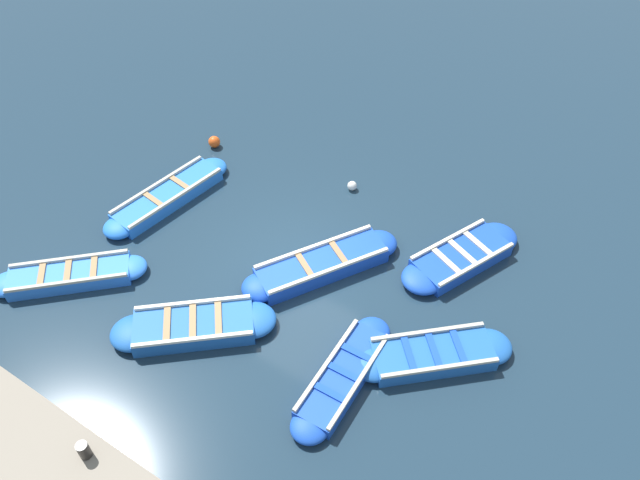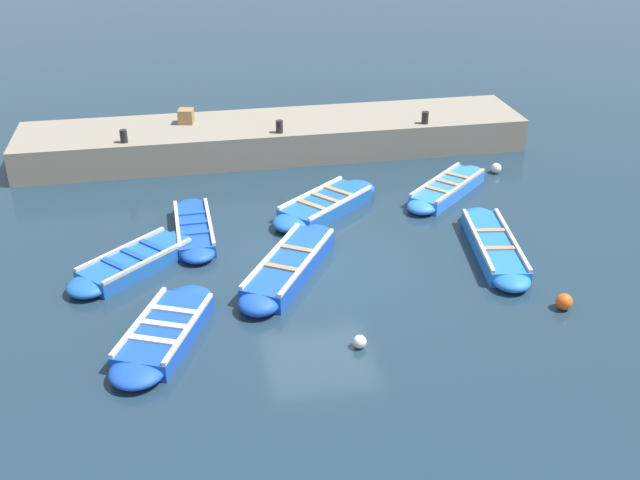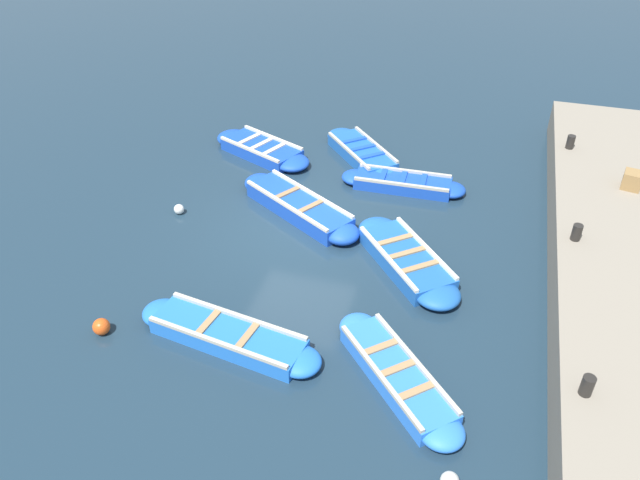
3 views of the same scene
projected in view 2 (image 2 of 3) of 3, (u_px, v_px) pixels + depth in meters
name	position (u px, v px, depth m)	size (l,w,h in m)	color
ground_plane	(319.00, 267.00, 16.04)	(120.00, 120.00, 0.00)	#1C303F
boat_outer_right	(136.00, 262.00, 15.89)	(2.88, 3.06, 0.39)	#1E59AD
boat_broadside	(326.00, 205.00, 18.41)	(2.96, 3.25, 0.41)	#1E59AD
boat_far_corner	(494.00, 246.00, 16.53)	(3.87, 1.34, 0.39)	blue
boat_end_of_row	(194.00, 229.00, 17.32)	(3.26, 0.88, 0.36)	#1947B7
boat_mid_row	(165.00, 333.00, 13.56)	(3.39, 2.19, 0.40)	#1947B7
boat_outer_left	(290.00, 266.00, 15.67)	(3.74, 2.72, 0.45)	#1947B7
boat_stern_in	(448.00, 189.00, 19.33)	(2.89, 3.02, 0.38)	blue
quay_wall	(275.00, 137.00, 21.91)	(2.64, 14.55, 0.94)	gray
bollard_north	(124.00, 136.00, 20.07)	(0.20, 0.20, 0.35)	black
bollard_mid_north	(279.00, 127.00, 20.77)	(0.20, 0.20, 0.35)	black
bollard_mid_south	(425.00, 118.00, 21.46)	(0.20, 0.20, 0.35)	black
wooden_crate	(186.00, 116.00, 21.47)	(0.41, 0.41, 0.41)	olive
buoy_orange_near	(496.00, 168.00, 20.62)	(0.29, 0.29, 0.29)	silver
buoy_yellow_far	(564.00, 302.00, 14.50)	(0.33, 0.33, 0.33)	#E05119
buoy_white_drifting	(360.00, 342.00, 13.40)	(0.25, 0.25, 0.25)	silver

